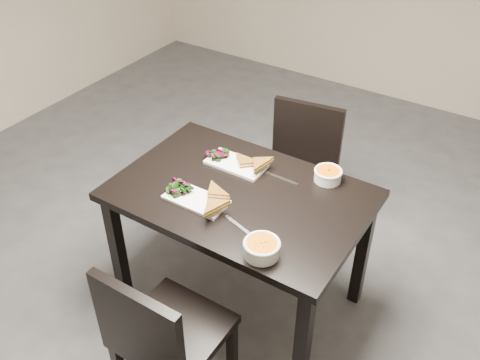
{
  "coord_description": "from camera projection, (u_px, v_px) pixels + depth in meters",
  "views": [
    {
      "loc": [
        1.22,
        -1.96,
        2.3
      ],
      "look_at": [
        0.14,
        -0.28,
        0.82
      ],
      "focal_mm": 39.67,
      "sensor_mm": 36.0,
      "label": 1
    }
  ],
  "objects": [
    {
      "name": "ground",
      "position": [
        245.0,
        257.0,
        3.22
      ],
      "size": [
        5.0,
        5.0,
        0.0
      ],
      "primitive_type": "plane",
      "color": "#47474C",
      "rests_on": "ground"
    },
    {
      "name": "table",
      "position": [
        240.0,
        208.0,
        2.59
      ],
      "size": [
        1.2,
        0.8,
        0.75
      ],
      "color": "black",
      "rests_on": "ground"
    },
    {
      "name": "chair_near",
      "position": [
        161.0,
        335.0,
        2.18
      ],
      "size": [
        0.42,
        0.42,
        0.85
      ],
      "rotation": [
        0.0,
        0.0,
        0.0
      ],
      "color": "black",
      "rests_on": "ground"
    },
    {
      "name": "chair_far",
      "position": [
        299.0,
        166.0,
        3.16
      ],
      "size": [
        0.48,
        0.48,
        0.85
      ],
      "rotation": [
        0.0,
        0.0,
        0.15
      ],
      "color": "black",
      "rests_on": "ground"
    },
    {
      "name": "plate_near",
      "position": [
        196.0,
        200.0,
        2.47
      ],
      "size": [
        0.3,
        0.15,
        0.01
      ],
      "primitive_type": "cube",
      "color": "white",
      "rests_on": "table"
    },
    {
      "name": "sandwich_near",
      "position": [
        209.0,
        197.0,
        2.43
      ],
      "size": [
        0.18,
        0.17,
        0.05
      ],
      "primitive_type": null,
      "rotation": [
        0.0,
        0.0,
        0.44
      ],
      "color": "#95601F",
      "rests_on": "plate_near"
    },
    {
      "name": "salad_near",
      "position": [
        179.0,
        188.0,
        2.49
      ],
      "size": [
        0.09,
        0.08,
        0.04
      ],
      "primitive_type": null,
      "color": "black",
      "rests_on": "plate_near"
    },
    {
      "name": "soup_bowl_near",
      "position": [
        262.0,
        248.0,
        2.16
      ],
      "size": [
        0.16,
        0.16,
        0.07
      ],
      "color": "white",
      "rests_on": "table"
    },
    {
      "name": "cutlery_near",
      "position": [
        239.0,
        226.0,
        2.33
      ],
      "size": [
        0.18,
        0.07,
        0.0
      ],
      "primitive_type": "cube",
      "rotation": [
        0.0,
        0.0,
        -0.28
      ],
      "color": "silver",
      "rests_on": "table"
    },
    {
      "name": "plate_far",
      "position": [
        236.0,
        164.0,
        2.7
      ],
      "size": [
        0.3,
        0.15,
        0.02
      ],
      "primitive_type": "cube",
      "color": "white",
      "rests_on": "table"
    },
    {
      "name": "sandwich_far",
      "position": [
        245.0,
        164.0,
        2.64
      ],
      "size": [
        0.19,
        0.19,
        0.05
      ],
      "primitive_type": null,
      "rotation": [
        0.0,
        0.0,
        0.77
      ],
      "color": "#95601F",
      "rests_on": "plate_far"
    },
    {
      "name": "salad_far",
      "position": [
        220.0,
        154.0,
        2.72
      ],
      "size": [
        0.09,
        0.09,
        0.04
      ],
      "primitive_type": null,
      "color": "black",
      "rests_on": "plate_far"
    },
    {
      "name": "soup_bowl_far",
      "position": [
        328.0,
        174.0,
        2.58
      ],
      "size": [
        0.14,
        0.14,
        0.06
      ],
      "color": "white",
      "rests_on": "table"
    },
    {
      "name": "cutlery_far",
      "position": [
        282.0,
        178.0,
        2.61
      ],
      "size": [
        0.18,
        0.02,
        0.0
      ],
      "primitive_type": "cube",
      "rotation": [
        0.0,
        0.0,
        -0.02
      ],
      "color": "silver",
      "rests_on": "table"
    }
  ]
}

